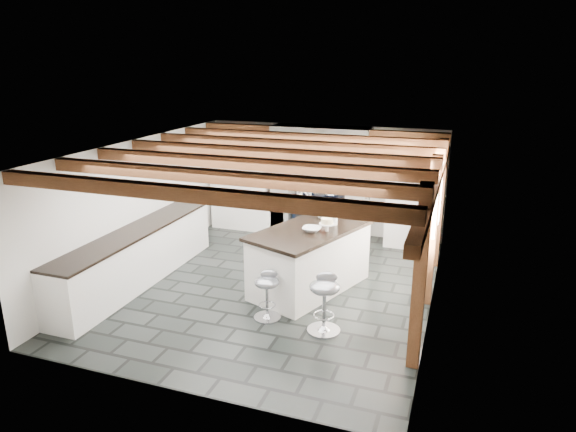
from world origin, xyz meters
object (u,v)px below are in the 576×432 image
(bar_stool_near, at_px, (324,296))
(bar_stool_far, at_px, (267,290))
(kitchen_island, at_px, (310,258))
(range_cooker, at_px, (319,214))

(bar_stool_near, distance_m, bar_stool_far, 0.88)
(kitchen_island, xyz_separation_m, bar_stool_near, (0.58, -1.26, -0.00))
(kitchen_island, relative_size, bar_stool_far, 3.22)
(bar_stool_far, bearing_deg, kitchen_island, 55.57)
(range_cooker, bearing_deg, bar_stool_far, -85.43)
(bar_stool_far, bearing_deg, range_cooker, 73.84)
(kitchen_island, height_order, bar_stool_far, kitchen_island)
(bar_stool_near, bearing_deg, kitchen_island, 97.15)
(kitchen_island, distance_m, bar_stool_far, 1.21)
(kitchen_island, relative_size, bar_stool_near, 2.75)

